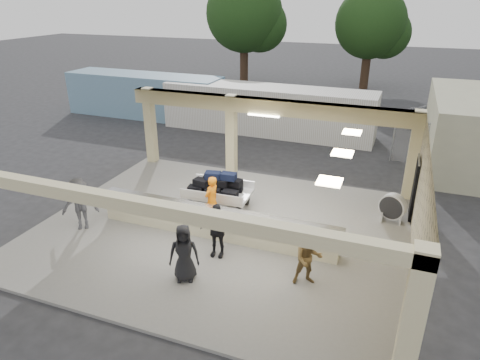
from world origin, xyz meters
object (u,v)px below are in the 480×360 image
at_px(luggage_cart, 217,189).
at_px(passenger_b, 217,230).
at_px(baggage_counter, 215,223).
at_px(car_dark, 442,121).
at_px(passenger_d, 184,253).
at_px(baggage_handler, 212,200).
at_px(container_white, 267,110).
at_px(drum_fan, 393,207).
at_px(passenger_c, 80,204).
at_px(container_blue, 145,95).
at_px(car_white_a, 470,130).
at_px(passenger_a, 308,258).

relative_size(luggage_cart, passenger_b, 1.40).
height_order(baggage_counter, car_dark, car_dark).
bearing_deg(luggage_cart, passenger_d, -80.16).
relative_size(baggage_handler, passenger_d, 1.02).
xyz_separation_m(luggage_cart, passenger_b, (1.25, -2.92, 0.12)).
xyz_separation_m(car_dark, container_white, (-9.38, -3.34, 0.60)).
bearing_deg(drum_fan, baggage_handler, -137.74).
distance_m(luggage_cart, drum_fan, 6.17).
relative_size(passenger_c, container_blue, 0.18).
bearing_deg(car_white_a, car_dark, 55.19).
bearing_deg(drum_fan, baggage_counter, -129.22).
distance_m(passenger_a, container_blue, 19.52).
relative_size(luggage_cart, drum_fan, 2.36).
bearing_deg(luggage_cart, drum_fan, 8.82).
bearing_deg(car_white_a, passenger_c, 149.74).
relative_size(car_white_a, container_white, 0.41).
bearing_deg(baggage_counter, luggage_cart, 110.90).
xyz_separation_m(baggage_counter, car_white_a, (8.76, 13.79, 0.12)).
distance_m(luggage_cart, container_white, 9.95).
bearing_deg(container_blue, passenger_b, -50.35).
distance_m(passenger_d, car_white_a, 18.32).
distance_m(luggage_cart, car_white_a, 15.19).
xyz_separation_m(baggage_handler, car_white_a, (9.21, 12.99, -0.25)).
height_order(passenger_d, container_white, container_white).
xyz_separation_m(drum_fan, passenger_b, (-4.82, -4.07, 0.31)).
xyz_separation_m(passenger_c, passenger_d, (4.53, -1.29, -0.07)).
distance_m(baggage_counter, drum_fan, 6.16).
xyz_separation_m(passenger_a, passenger_c, (-7.71, 0.28, 0.11)).
xyz_separation_m(passenger_b, car_dark, (6.93, 16.13, -0.25)).
xyz_separation_m(passenger_c, car_dark, (11.81, 16.25, -0.30)).
relative_size(baggage_counter, car_dark, 1.93).
height_order(baggage_handler, passenger_b, passenger_b).
xyz_separation_m(passenger_a, container_blue, (-13.75, 13.85, 0.44)).
relative_size(baggage_counter, container_white, 0.68).
distance_m(passenger_a, car_dark, 17.03).
distance_m(luggage_cart, car_dark, 15.54).
distance_m(baggage_counter, baggage_handler, 0.99).
distance_m(baggage_counter, car_dark, 16.88).
bearing_deg(passenger_b, baggage_handler, 111.56).
xyz_separation_m(passenger_b, car_white_a, (8.25, 14.77, -0.25)).
height_order(baggage_counter, container_blue, container_blue).
relative_size(drum_fan, passenger_a, 0.64).
bearing_deg(baggage_counter, drum_fan, 30.16).
distance_m(passenger_b, container_white, 13.03).
height_order(baggage_handler, passenger_a, baggage_handler).
xyz_separation_m(drum_fan, container_blue, (-15.74, 9.38, 0.69)).
xyz_separation_m(car_white_a, car_dark, (-1.32, 1.36, 0.00)).
distance_m(passenger_b, car_dark, 17.56).
distance_m(luggage_cart, passenger_d, 4.42).
distance_m(passenger_a, passenger_d, 3.34).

